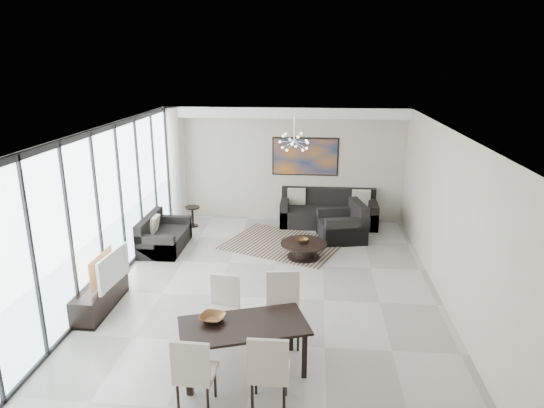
# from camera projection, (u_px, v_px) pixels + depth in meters

# --- Properties ---
(room_shell) EXTENTS (6.00, 9.00, 2.90)m
(room_shell) POSITION_uv_depth(u_px,v_px,m) (296.00, 220.00, 8.03)
(room_shell) COLOR #A8A39B
(room_shell) RESTS_ON ground
(window_wall) EXTENTS (0.37, 8.95, 2.90)m
(window_wall) POSITION_uv_depth(u_px,v_px,m) (103.00, 214.00, 8.31)
(window_wall) COLOR white
(window_wall) RESTS_ON floor
(soffit) EXTENTS (5.98, 0.40, 0.26)m
(soffit) POSITION_uv_depth(u_px,v_px,m) (285.00, 112.00, 11.80)
(soffit) COLOR white
(soffit) RESTS_ON room_shell
(painting) EXTENTS (1.68, 0.04, 0.98)m
(painting) POSITION_uv_depth(u_px,v_px,m) (305.00, 157.00, 12.24)
(painting) COLOR #AD5C18
(painting) RESTS_ON room_shell
(chandelier) EXTENTS (0.66, 0.66, 0.71)m
(chandelier) POSITION_uv_depth(u_px,v_px,m) (294.00, 142.00, 10.17)
(chandelier) COLOR silver
(chandelier) RESTS_ON room_shell
(rug) EXTENTS (2.99, 2.67, 0.01)m
(rug) POSITION_uv_depth(u_px,v_px,m) (284.00, 244.00, 10.96)
(rug) COLOR black
(rug) RESTS_ON floor
(coffee_table) EXTENTS (0.97, 0.97, 0.34)m
(coffee_table) POSITION_uv_depth(u_px,v_px,m) (304.00, 249.00, 10.16)
(coffee_table) COLOR black
(coffee_table) RESTS_ON floor
(bowl_coffee) EXTENTS (0.26, 0.26, 0.08)m
(bowl_coffee) POSITION_uv_depth(u_px,v_px,m) (303.00, 240.00, 10.14)
(bowl_coffee) COLOR brown
(bowl_coffee) RESTS_ON coffee_table
(sofa_main) EXTENTS (2.39, 0.98, 0.87)m
(sofa_main) POSITION_uv_depth(u_px,v_px,m) (328.00, 213.00, 12.20)
(sofa_main) COLOR black
(sofa_main) RESTS_ON floor
(loveseat) EXTENTS (0.83, 1.48, 0.74)m
(loveseat) POSITION_uv_depth(u_px,v_px,m) (163.00, 238.00, 10.65)
(loveseat) COLOR black
(loveseat) RESTS_ON floor
(armchair) EXTENTS (1.17, 1.22, 0.87)m
(armchair) POSITION_uv_depth(u_px,v_px,m) (343.00, 227.00, 11.20)
(armchair) COLOR black
(armchair) RESTS_ON floor
(side_table) EXTENTS (0.37, 0.37, 0.51)m
(side_table) POSITION_uv_depth(u_px,v_px,m) (192.00, 213.00, 12.03)
(side_table) COLOR black
(side_table) RESTS_ON floor
(tv_console) EXTENTS (0.40, 1.44, 0.45)m
(tv_console) POSITION_uv_depth(u_px,v_px,m) (101.00, 296.00, 8.08)
(tv_console) COLOR black
(tv_console) RESTS_ON floor
(television) EXTENTS (0.21, 0.98, 0.56)m
(television) POSITION_uv_depth(u_px,v_px,m) (108.00, 268.00, 7.96)
(television) COLOR gray
(television) RESTS_ON tv_console
(dining_table) EXTENTS (1.84, 1.32, 0.69)m
(dining_table) POSITION_uv_depth(u_px,v_px,m) (244.00, 330.00, 6.35)
(dining_table) COLOR black
(dining_table) RESTS_ON floor
(dining_chair_sw) EXTENTS (0.47, 0.47, 0.99)m
(dining_chair_sw) POSITION_uv_depth(u_px,v_px,m) (193.00, 370.00, 5.61)
(dining_chair_sw) COLOR #BAAA9A
(dining_chair_sw) RESTS_ON floor
(dining_chair_se) EXTENTS (0.48, 0.48, 1.03)m
(dining_chair_se) POSITION_uv_depth(u_px,v_px,m) (269.00, 368.00, 5.61)
(dining_chair_se) COLOR #BAAA9A
(dining_chair_se) RESTS_ON floor
(dining_chair_nw) EXTENTS (0.47, 0.47, 0.95)m
(dining_chair_nw) POSITION_uv_depth(u_px,v_px,m) (224.00, 303.00, 7.19)
(dining_chair_nw) COLOR #BAAA9A
(dining_chair_nw) RESTS_ON floor
(dining_chair_ne) EXTENTS (0.55, 0.55, 1.06)m
(dining_chair_ne) POSITION_uv_depth(u_px,v_px,m) (283.00, 303.00, 7.06)
(dining_chair_ne) COLOR #BAAA9A
(dining_chair_ne) RESTS_ON floor
(bowl_dining) EXTENTS (0.39, 0.39, 0.08)m
(bowl_dining) POSITION_uv_depth(u_px,v_px,m) (212.00, 318.00, 6.40)
(bowl_dining) COLOR brown
(bowl_dining) RESTS_ON dining_table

